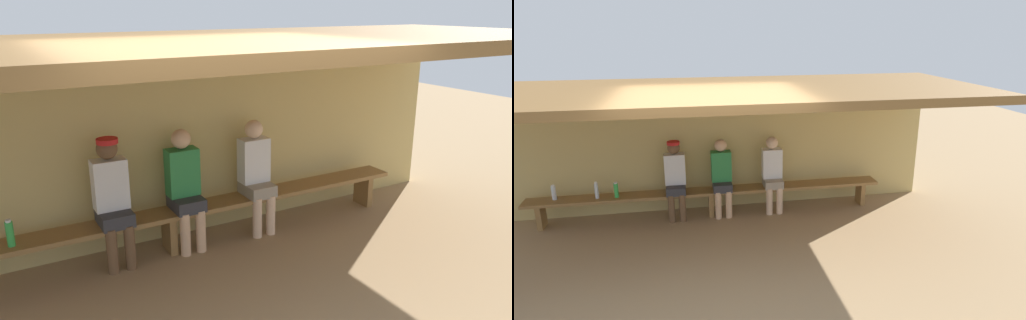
% 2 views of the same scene
% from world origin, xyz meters
% --- Properties ---
extents(back_wall, '(8.00, 0.20, 2.20)m').
position_xyz_m(back_wall, '(0.00, 2.00, 1.10)').
color(back_wall, tan).
rests_on(back_wall, ground).
extents(dugout_roof, '(8.00, 2.80, 0.12)m').
position_xyz_m(dugout_roof, '(0.00, 0.70, 2.26)').
color(dugout_roof, brown).
rests_on(dugout_roof, back_wall).
extents(bench, '(6.00, 0.36, 0.46)m').
position_xyz_m(bench, '(0.00, 1.55, 0.39)').
color(bench, olive).
rests_on(bench, ground).
extents(player_middle, '(0.34, 0.42, 1.34)m').
position_xyz_m(player_middle, '(1.09, 1.55, 0.73)').
color(player_middle, gray).
rests_on(player_middle, ground).
extents(player_leftmost, '(0.34, 0.42, 1.34)m').
position_xyz_m(player_leftmost, '(0.20, 1.55, 0.73)').
color(player_leftmost, '#333338').
rests_on(player_leftmost, ground).
extents(player_rightmost, '(0.34, 0.42, 1.34)m').
position_xyz_m(player_rightmost, '(-0.57, 1.55, 0.75)').
color(player_rightmost, '#333338').
rests_on(player_rightmost, ground).
extents(water_bottle_orange, '(0.07, 0.07, 0.26)m').
position_xyz_m(water_bottle_orange, '(-1.54, 1.50, 0.59)').
color(water_bottle_orange, green).
rests_on(water_bottle_orange, bench).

